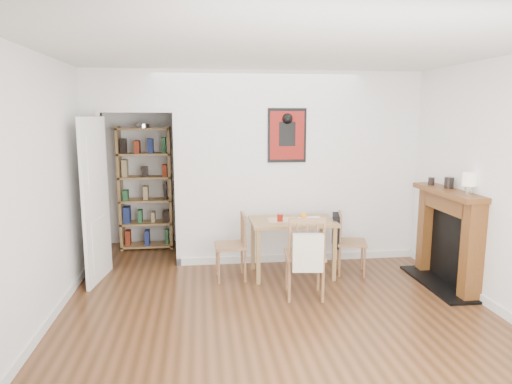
{
  "coord_description": "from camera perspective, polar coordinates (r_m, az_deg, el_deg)",
  "views": [
    {
      "loc": [
        -0.76,
        -4.68,
        2.01
      ],
      "look_at": [
        -0.11,
        0.6,
        1.12
      ],
      "focal_mm": 32.0,
      "sensor_mm": 36.0,
      "label": 1
    }
  ],
  "objects": [
    {
      "name": "ground",
      "position": [
        5.15,
        2.07,
        -13.47
      ],
      "size": [
        5.2,
        5.2,
        0.0
      ],
      "primitive_type": "plane",
      "color": "brown",
      "rests_on": "ground"
    },
    {
      "name": "room_shell",
      "position": [
        6.13,
        1.07,
        2.84
      ],
      "size": [
        5.2,
        5.2,
        5.2
      ],
      "color": "white",
      "rests_on": "ground"
    },
    {
      "name": "dining_table",
      "position": [
        5.77,
        4.56,
        -4.34
      ],
      "size": [
        1.05,
        0.67,
        0.72
      ],
      "color": "olive",
      "rests_on": "ground"
    },
    {
      "name": "chair_left",
      "position": [
        5.69,
        -3.2,
        -6.78
      ],
      "size": [
        0.43,
        0.43,
        0.83
      ],
      "color": "#9D7149",
      "rests_on": "ground"
    },
    {
      "name": "chair_right",
      "position": [
        5.99,
        11.68,
        -6.14
      ],
      "size": [
        0.53,
        0.48,
        0.8
      ],
      "color": "#9D7149",
      "rests_on": "ground"
    },
    {
      "name": "chair_front",
      "position": [
        5.14,
        6.13,
        -7.88
      ],
      "size": [
        0.52,
        0.58,
        0.95
      ],
      "color": "#9D7149",
      "rests_on": "ground"
    },
    {
      "name": "bookshelf",
      "position": [
        7.1,
        -13.63,
        0.38
      ],
      "size": [
        0.78,
        0.31,
        1.86
      ],
      "color": "olive",
      "rests_on": "ground"
    },
    {
      "name": "fireplace",
      "position": [
        5.9,
        22.96,
        -4.93
      ],
      "size": [
        0.45,
        1.25,
        1.16
      ],
      "color": "brown",
      "rests_on": "ground"
    },
    {
      "name": "red_glass",
      "position": [
        5.64,
        3.02,
        -3.26
      ],
      "size": [
        0.07,
        0.07,
        0.09
      ],
      "primitive_type": "cylinder",
      "color": "maroon",
      "rests_on": "dining_table"
    },
    {
      "name": "orange_fruit",
      "position": [
        5.85,
        5.94,
        -2.92
      ],
      "size": [
        0.08,
        0.08,
        0.08
      ],
      "primitive_type": "sphere",
      "color": "orange",
      "rests_on": "dining_table"
    },
    {
      "name": "placemat",
      "position": [
        5.74,
        3.35,
        -3.49
      ],
      "size": [
        0.38,
        0.3,
        0.0
      ],
      "primitive_type": "cube",
      "rotation": [
        0.0,
        0.0,
        -0.06
      ],
      "color": "beige",
      "rests_on": "dining_table"
    },
    {
      "name": "notebook",
      "position": [
        5.81,
        6.85,
        -3.34
      ],
      "size": [
        0.3,
        0.23,
        0.01
      ],
      "primitive_type": "cube",
      "rotation": [
        0.0,
        0.0,
        0.08
      ],
      "color": "white",
      "rests_on": "dining_table"
    },
    {
      "name": "mantel_lamp",
      "position": [
        5.54,
        25.1,
        1.32
      ],
      "size": [
        0.15,
        0.15,
        0.24
      ],
      "color": "silver",
      "rests_on": "fireplace"
    },
    {
      "name": "ceramic_jar_a",
      "position": [
        5.86,
        22.98,
        1.07
      ],
      "size": [
        0.11,
        0.11,
        0.13
      ],
      "primitive_type": "cylinder",
      "color": "black",
      "rests_on": "fireplace"
    },
    {
      "name": "ceramic_jar_b",
      "position": [
        6.06,
        21.07,
        1.27
      ],
      "size": [
        0.08,
        0.08,
        0.1
      ],
      "primitive_type": "cylinder",
      "color": "black",
      "rests_on": "fireplace"
    }
  ]
}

